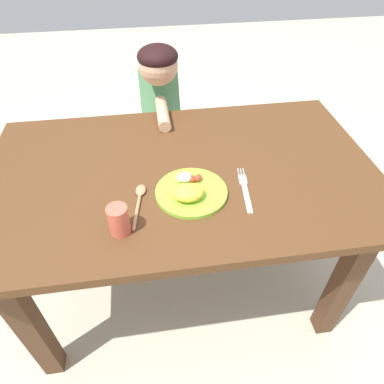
# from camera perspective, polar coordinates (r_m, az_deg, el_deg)

# --- Properties ---
(ground_plane) EXTENTS (8.00, 8.00, 0.00)m
(ground_plane) POSITION_cam_1_polar(r_m,az_deg,el_deg) (1.77, -1.20, -15.02)
(ground_plane) COLOR beige
(dining_table) EXTENTS (1.39, 0.83, 0.73)m
(dining_table) POSITION_cam_1_polar(r_m,az_deg,el_deg) (1.29, -1.59, -0.21)
(dining_table) COLOR #55331A
(dining_table) RESTS_ON ground_plane
(plate) EXTENTS (0.24, 0.24, 0.06)m
(plate) POSITION_cam_1_polar(r_m,az_deg,el_deg) (1.10, -0.25, 0.20)
(plate) COLOR #8FD037
(plate) RESTS_ON dining_table
(fork) EXTENTS (0.04, 0.22, 0.01)m
(fork) POSITION_cam_1_polar(r_m,az_deg,el_deg) (1.14, 8.85, 0.25)
(fork) COLOR silver
(fork) RESTS_ON dining_table
(spoon) EXTENTS (0.05, 0.20, 0.01)m
(spoon) POSITION_cam_1_polar(r_m,az_deg,el_deg) (1.11, -8.78, -1.07)
(spoon) COLOR tan
(spoon) RESTS_ON dining_table
(drinking_cup) EXTENTS (0.06, 0.06, 0.10)m
(drinking_cup) POSITION_cam_1_polar(r_m,az_deg,el_deg) (0.99, -12.11, -4.61)
(drinking_cup) COLOR #DE6049
(drinking_cup) RESTS_ON dining_table
(person) EXTENTS (0.18, 0.42, 1.00)m
(person) POSITION_cam_1_polar(r_m,az_deg,el_deg) (1.75, -5.08, 10.78)
(person) COLOR #433D5B
(person) RESTS_ON ground_plane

